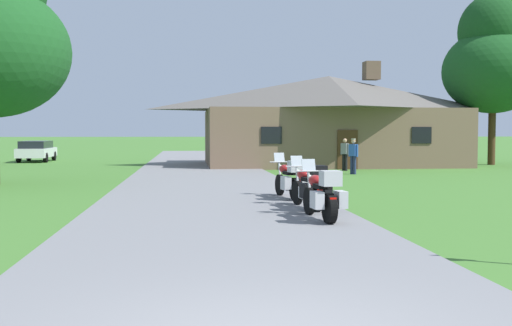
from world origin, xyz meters
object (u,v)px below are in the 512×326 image
object	(u,v)px
motorcycle_red_nearest_to_camera	(322,195)
motorcycle_red_farthest_in_row	(290,180)
bystander_blue_shirt_beside_signpost	(353,154)
bystander_gray_shirt_near_lodge	(345,153)
motorcycle_red_second_in_row	(310,187)
tree_right_of_lodge	(493,59)
parked_white_suv_far_left	(37,150)

from	to	relation	value
motorcycle_red_nearest_to_camera	motorcycle_red_farthest_in_row	xyz separation A→B (m)	(0.03, 4.38, 0.00)
motorcycle_red_farthest_in_row	bystander_blue_shirt_beside_signpost	world-z (taller)	bystander_blue_shirt_beside_signpost
motorcycle_red_farthest_in_row	bystander_gray_shirt_near_lodge	size ratio (longest dim) A/B	1.25
bystander_gray_shirt_near_lodge	bystander_blue_shirt_beside_signpost	distance (m)	2.64
bystander_gray_shirt_near_lodge	motorcycle_red_second_in_row	bearing A→B (deg)	-51.63
motorcycle_red_second_in_row	bystander_gray_shirt_near_lodge	distance (m)	16.38
tree_right_of_lodge	parked_white_suv_far_left	size ratio (longest dim) A/B	2.23
motorcycle_red_farthest_in_row	bystander_blue_shirt_beside_signpost	distance (m)	11.62
motorcycle_red_nearest_to_camera	bystander_gray_shirt_near_lodge	distance (m)	18.31
bystander_gray_shirt_near_lodge	parked_white_suv_far_left	xyz separation A→B (m)	(-18.20, 11.81, -0.15)
bystander_gray_shirt_near_lodge	parked_white_suv_far_left	size ratio (longest dim) A/B	0.36
tree_right_of_lodge	parked_white_suv_far_left	bearing A→B (deg)	165.85
bystander_blue_shirt_beside_signpost	parked_white_suv_far_left	world-z (taller)	bystander_blue_shirt_beside_signpost
bystander_blue_shirt_beside_signpost	parked_white_suv_far_left	bearing A→B (deg)	-165.24
bystander_gray_shirt_near_lodge	bystander_blue_shirt_beside_signpost	xyz separation A→B (m)	(-0.29, -2.62, 0.02)
motorcycle_red_second_in_row	bystander_blue_shirt_beside_signpost	xyz separation A→B (m)	(4.74, 12.97, 0.34)
motorcycle_red_nearest_to_camera	motorcycle_red_farthest_in_row	distance (m)	4.38
motorcycle_red_farthest_in_row	bystander_blue_shirt_beside_signpost	size ratio (longest dim) A/B	1.23
bystander_blue_shirt_beside_signpost	tree_right_of_lodge	world-z (taller)	tree_right_of_lodge
motorcycle_red_nearest_to_camera	bystander_blue_shirt_beside_signpost	bearing A→B (deg)	66.21
motorcycle_red_nearest_to_camera	parked_white_suv_far_left	world-z (taller)	parked_white_suv_far_left
bystander_gray_shirt_near_lodge	motorcycle_red_farthest_in_row	bearing A→B (deg)	-54.99
tree_right_of_lodge	bystander_blue_shirt_beside_signpost	bearing A→B (deg)	-145.92
motorcycle_red_nearest_to_camera	motorcycle_red_second_in_row	size ratio (longest dim) A/B	1.00
tree_right_of_lodge	parked_white_suv_far_left	distance (m)	30.02
motorcycle_red_farthest_in_row	bystander_gray_shirt_near_lodge	xyz separation A→B (m)	(5.12, 13.18, 0.32)
tree_right_of_lodge	parked_white_suv_far_left	world-z (taller)	tree_right_of_lodge
motorcycle_red_farthest_in_row	bystander_gray_shirt_near_lodge	distance (m)	14.15
bystander_gray_shirt_near_lodge	parked_white_suv_far_left	distance (m)	21.70
motorcycle_red_nearest_to_camera	motorcycle_red_farthest_in_row	world-z (taller)	same
tree_right_of_lodge	motorcycle_red_second_in_row	bearing A→B (deg)	-127.35
bystander_gray_shirt_near_lodge	bystander_blue_shirt_beside_signpost	bearing A→B (deg)	-40.00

